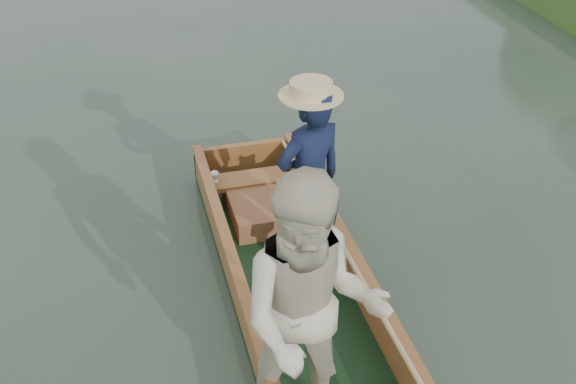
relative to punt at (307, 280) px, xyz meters
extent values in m
plane|color=#283D30|center=(0.10, 0.33, -0.78)|extent=(120.00, 120.00, 0.00)
cube|color=black|center=(0.10, 0.33, -0.74)|extent=(1.10, 5.00, 0.08)
cube|color=#9D5A30|center=(-0.41, 0.33, -0.54)|extent=(0.08, 5.00, 0.32)
cube|color=#9D5A30|center=(0.61, 0.33, -0.54)|extent=(0.08, 5.00, 0.32)
cube|color=#9D5A30|center=(0.10, 2.79, -0.54)|extent=(1.10, 0.08, 0.32)
cube|color=#9D5A30|center=(-0.41, 0.33, -0.36)|extent=(0.10, 5.00, 0.04)
cube|color=#9D5A30|center=(0.61, 0.33, -0.36)|extent=(0.10, 5.00, 0.04)
cube|color=#9D5A30|center=(0.10, 2.23, -0.48)|extent=(0.94, 0.30, 0.05)
imported|color=#111835|center=(0.30, 1.00, 0.18)|extent=(0.75, 0.61, 1.78)
cylinder|color=beige|center=(0.30, 1.00, 1.03)|extent=(0.52, 0.52, 0.12)
imported|color=beige|center=(-0.18, -0.73, 0.32)|extent=(1.14, 0.97, 2.05)
cube|color=#9D4F32|center=(0.19, 1.89, -0.59)|extent=(0.85, 0.90, 0.22)
sphere|color=tan|center=(0.51, 1.79, -0.36)|extent=(0.23, 0.23, 0.23)
sphere|color=tan|center=(0.51, 1.78, -0.19)|extent=(0.17, 0.17, 0.17)
sphere|color=tan|center=(0.44, 1.78, -0.11)|extent=(0.06, 0.06, 0.06)
sphere|color=tan|center=(0.57, 1.78, -0.11)|extent=(0.06, 0.06, 0.06)
sphere|color=tan|center=(0.51, 1.71, -0.20)|extent=(0.07, 0.07, 0.07)
sphere|color=tan|center=(0.40, 1.77, -0.32)|extent=(0.08, 0.08, 0.08)
sphere|color=tan|center=(0.61, 1.77, -0.32)|extent=(0.08, 0.08, 0.08)
sphere|color=tan|center=(0.45, 1.76, -0.46)|extent=(0.09, 0.09, 0.09)
sphere|color=tan|center=(0.57, 1.76, -0.46)|extent=(0.09, 0.09, 0.09)
cylinder|color=silver|center=(-0.32, 2.23, -0.45)|extent=(0.07, 0.07, 0.01)
cylinder|color=silver|center=(-0.32, 2.23, -0.41)|extent=(0.01, 0.01, 0.08)
ellipsoid|color=silver|center=(-0.32, 2.23, -0.36)|extent=(0.09, 0.09, 0.05)
cylinder|color=tan|center=(0.53, 0.53, -0.32)|extent=(0.04, 4.52, 0.20)
camera|label=1|loc=(-1.18, -3.93, 3.44)|focal=45.00mm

